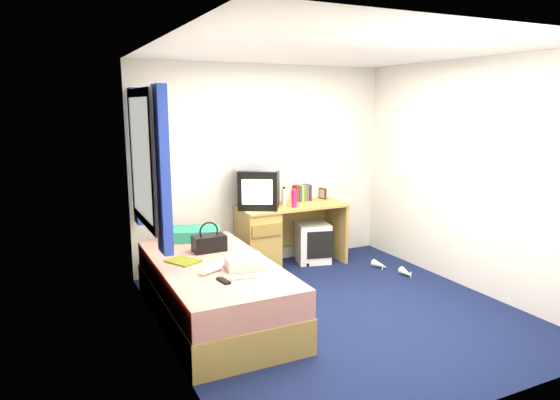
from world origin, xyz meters
name	(u,v)px	position (x,y,z in m)	size (l,w,h in m)	color
ground	(337,311)	(0.00, 0.00, 0.00)	(3.40, 3.40, 0.00)	#0C1438
room_shell	(340,159)	(0.00, 0.00, 1.45)	(3.40, 3.40, 3.40)	white
bed	(215,291)	(-1.10, 0.34, 0.27)	(1.01, 2.00, 0.54)	tan
pillow	(194,234)	(-1.04, 1.17, 0.60)	(0.54, 0.34, 0.12)	#176E98
desk	(270,235)	(-0.03, 1.44, 0.41)	(1.30, 0.55, 0.75)	tan
storage_cube	(312,242)	(0.54, 1.43, 0.24)	(0.39, 0.39, 0.49)	white
crt_tv	(259,189)	(-0.18, 1.44, 0.97)	(0.59, 0.58, 0.45)	black
vcr	(259,166)	(-0.17, 1.44, 1.24)	(0.46, 0.33, 0.09)	silver
book_row	(302,193)	(0.48, 1.60, 0.85)	(0.20, 0.13, 0.20)	maroon
picture_frame	(323,194)	(0.77, 1.59, 0.82)	(0.02, 0.12, 0.14)	#312010
pink_water_bottle	(294,199)	(0.20, 1.29, 0.85)	(0.06, 0.06, 0.20)	#CC1C61
aerosol_can	(284,197)	(0.15, 1.45, 0.85)	(0.06, 0.06, 0.20)	white
handbag	(209,242)	(-1.03, 0.69, 0.63)	(0.32, 0.18, 0.29)	black
towel	(245,262)	(-0.91, 0.08, 0.59)	(0.31, 0.26, 0.10)	silver
magazine	(183,261)	(-1.35, 0.48, 0.55)	(0.21, 0.28, 0.01)	#C0D017
water_bottle	(211,269)	(-1.21, 0.08, 0.58)	(0.07, 0.07, 0.20)	silver
colour_swatch_fan	(244,278)	(-1.01, -0.17, 0.55)	(0.22, 0.06, 0.01)	yellow
remote_control	(224,281)	(-1.19, -0.17, 0.55)	(0.05, 0.16, 0.02)	black
window_assembly	(146,161)	(-1.55, 0.90, 1.42)	(0.11, 1.42, 1.40)	silver
white_heels	(393,269)	(1.18, 0.65, 0.04)	(0.22, 0.60, 0.09)	silver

